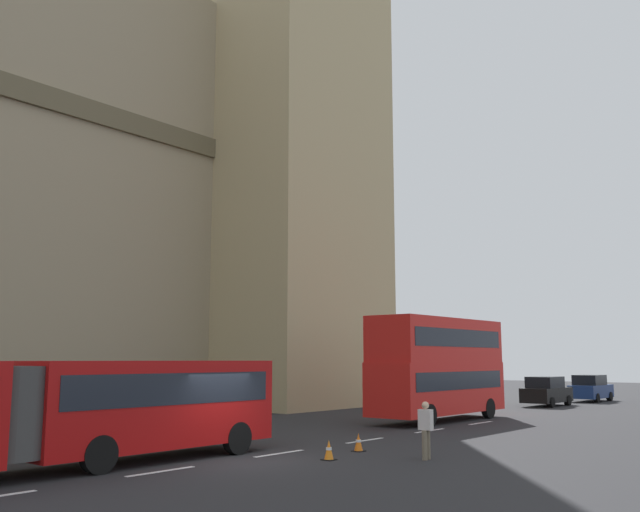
{
  "coord_description": "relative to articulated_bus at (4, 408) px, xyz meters",
  "views": [
    {
      "loc": [
        -14.72,
        -15.36,
        2.94
      ],
      "look_at": [
        10.86,
        5.73,
        7.87
      ],
      "focal_mm": 39.08,
      "sensor_mm": 36.0,
      "label": 1
    }
  ],
  "objects": [
    {
      "name": "traffic_cone_middle",
      "position": [
        9.97,
        -3.62,
        -1.46
      ],
      "size": [
        0.36,
        0.36,
        0.58
      ],
      "color": "black",
      "rests_on": "ground_plane"
    },
    {
      "name": "double_decker_bus",
      "position": [
        21.47,
        0.0,
        0.96
      ],
      "size": [
        9.14,
        2.54,
        4.9
      ],
      "color": "red",
      "rests_on": "ground_plane"
    },
    {
      "name": "traffic_cone_west",
      "position": [
        7.83,
        -4.11,
        -1.46
      ],
      "size": [
        0.36,
        0.36,
        0.58
      ],
      "color": "black",
      "rests_on": "ground_plane"
    },
    {
      "name": "lane_centre_marking",
      "position": [
        5.66,
        -1.99,
        -1.74
      ],
      "size": [
        34.4,
        0.16,
        0.01
      ],
      "color": "silver",
      "rests_on": "ground_plane"
    },
    {
      "name": "sedan_lead",
      "position": [
        35.43,
        0.23,
        -0.83
      ],
      "size": [
        4.4,
        1.86,
        1.85
      ],
      "color": "black",
      "rests_on": "ground_plane"
    },
    {
      "name": "pedestrian_near_cones",
      "position": [
        9.74,
        -6.28,
        -0.83
      ],
      "size": [
        0.36,
        0.42,
        1.69
      ],
      "color": "#726651",
      "rests_on": "ground_plane"
    },
    {
      "name": "articulated_bus",
      "position": [
        0.0,
        0.0,
        0.0
      ],
      "size": [
        16.8,
        2.54,
        2.9
      ],
      "color": "#B20F0F",
      "rests_on": "ground_plane"
    },
    {
      "name": "ground_plane",
      "position": [
        6.07,
        -1.99,
        -1.75
      ],
      "size": [
        160.0,
        160.0,
        0.0
      ],
      "primitive_type": "plane",
      "color": "#262628"
    },
    {
      "name": "sedan_trailing",
      "position": [
        42.22,
        -0.3,
        -0.83
      ],
      "size": [
        4.4,
        1.86,
        1.85
      ],
      "color": "navy",
      "rests_on": "ground_plane"
    }
  ]
}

